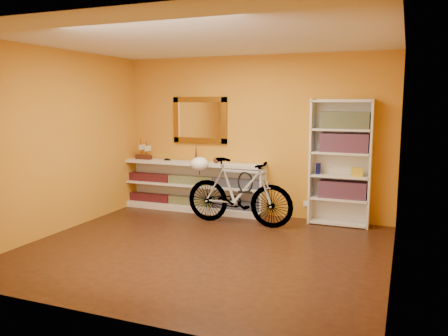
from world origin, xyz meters
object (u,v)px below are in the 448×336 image
at_px(bookcase, 340,163).
at_px(console_unit, 192,186).
at_px(helmet, 199,164).
at_px(bicycle, 239,192).

bearing_deg(bookcase, console_unit, -179.42).
relative_size(bookcase, helmet, 6.59).
bearing_deg(bicycle, helmet, 90.00).
distance_m(bicycle, helmet, 0.77).
distance_m(bookcase, helmet, 2.15).
bearing_deg(console_unit, bookcase, 0.58).
bearing_deg(bookcase, bicycle, -158.02).
height_order(console_unit, bookcase, bookcase).
bearing_deg(bicycle, console_unit, 64.02).
bearing_deg(helmet, bookcase, 15.00).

